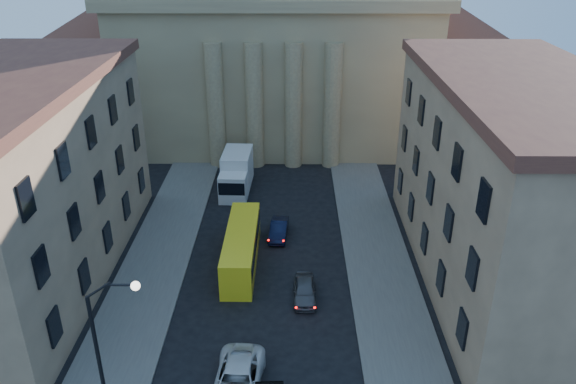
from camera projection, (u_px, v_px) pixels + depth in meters
The scene contains 11 objects.
sidewalk_left at pixel (139, 304), 38.12m from camera, with size 5.00×60.00×0.15m, color #55524E.
sidewalk_right at pixel (389, 305), 38.00m from camera, with size 5.00×60.00×0.15m, color #55524E.
church at pixel (277, 32), 66.80m from camera, with size 68.02×28.76×36.60m.
building_left at pixel (18, 181), 38.63m from camera, with size 11.60×26.60×14.70m.
building_right at pixel (513, 183), 38.39m from camera, with size 11.60×26.60×14.70m.
street_lamp at pixel (107, 343), 26.84m from camera, with size 2.62×0.44×8.83m.
car_left_mid at pixel (238, 381), 30.71m from camera, with size 2.62×5.67×1.58m, color silver.
car_right_far at pixel (305, 290), 38.60m from camera, with size 1.56×3.87×1.32m, color #4A4B4F.
car_right_distant at pixel (279, 229), 46.32m from camera, with size 1.37×3.92×1.29m, color black.
city_bus at pixel (241, 247), 42.26m from camera, with size 2.33×9.78×2.75m.
box_truck at pixel (236, 174), 54.02m from camera, with size 2.85×6.70×3.63m.
Camera 1 is at (1.88, -13.04, 23.37)m, focal length 35.00 mm.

